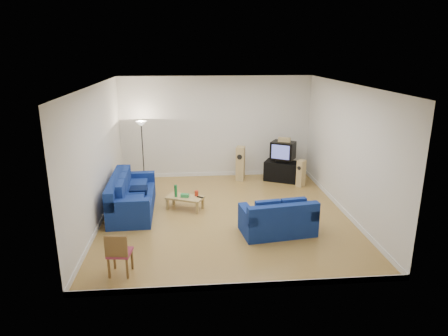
{
  "coord_description": "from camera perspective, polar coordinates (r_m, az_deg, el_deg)",
  "views": [
    {
      "loc": [
        -0.85,
        -9.2,
        3.97
      ],
      "look_at": [
        0.0,
        0.4,
        1.1
      ],
      "focal_mm": 32.0,
      "sensor_mm": 36.0,
      "label": 1
    }
  ],
  "objects": [
    {
      "name": "speaker_right",
      "position": [
        12.15,
        10.94,
        -0.76
      ],
      "size": [
        0.31,
        0.3,
        0.82
      ],
      "rotation": [
        0.0,
        0.0,
        -0.83
      ],
      "color": "tan",
      "rests_on": "ground"
    },
    {
      "name": "sofa_loveseat",
      "position": [
        9.04,
        7.76,
        -7.51
      ],
      "size": [
        1.71,
        1.11,
        0.8
      ],
      "rotation": [
        0.0,
        0.0,
        0.14
      ],
      "color": "navy",
      "rests_on": "ground"
    },
    {
      "name": "bottle",
      "position": [
        10.28,
        -6.91,
        -3.27
      ],
      "size": [
        0.08,
        0.08,
        0.32
      ],
      "primitive_type": "cylinder",
      "rotation": [
        0.0,
        0.0,
        -0.06
      ],
      "color": "#197233",
      "rests_on": "coffee_table"
    },
    {
      "name": "red_canister",
      "position": [
        10.34,
        -3.96,
        -3.61
      ],
      "size": [
        0.13,
        0.13,
        0.14
      ],
      "primitive_type": "cylinder",
      "rotation": [
        0.0,
        0.0,
        -0.59
      ],
      "color": "red",
      "rests_on": "coffee_table"
    },
    {
      "name": "tv_stand",
      "position": [
        12.64,
        8.19,
        -0.43
      ],
      "size": [
        1.15,
        0.95,
        0.62
      ],
      "primitive_type": "cube",
      "rotation": [
        0.0,
        0.0,
        -0.46
      ],
      "color": "black",
      "rests_on": "ground"
    },
    {
      "name": "room",
      "position": [
        9.55,
        0.21,
        1.87
      ],
      "size": [
        6.01,
        6.51,
        3.21
      ],
      "color": "brown",
      "rests_on": "ground"
    },
    {
      "name": "television",
      "position": [
        12.45,
        8.43,
        2.52
      ],
      "size": [
        0.86,
        0.79,
        0.54
      ],
      "rotation": [
        0.0,
        0.0,
        -0.54
      ],
      "color": "black",
      "rests_on": "av_receiver"
    },
    {
      "name": "sofa_three_seat",
      "position": [
        10.42,
        -13.28,
        -4.29
      ],
      "size": [
        1.09,
        2.39,
        0.91
      ],
      "rotation": [
        0.0,
        0.0,
        -1.54
      ],
      "color": "navy",
      "rests_on": "ground"
    },
    {
      "name": "tissue_box",
      "position": [
        10.28,
        -5.62,
        -3.94
      ],
      "size": [
        0.23,
        0.16,
        0.08
      ],
      "primitive_type": "cube",
      "rotation": [
        0.0,
        0.0,
        -0.25
      ],
      "color": "green",
      "rests_on": "coffee_table"
    },
    {
      "name": "centre_speaker",
      "position": [
        12.38,
        8.61,
        4.01
      ],
      "size": [
        0.4,
        0.27,
        0.13
      ],
      "primitive_type": "cube",
      "rotation": [
        0.0,
        0.0,
        -0.38
      ],
      "color": "tan",
      "rests_on": "television"
    },
    {
      "name": "dining_chair",
      "position": [
        7.58,
        -14.82,
        -11.52
      ],
      "size": [
        0.45,
        0.45,
        0.85
      ],
      "rotation": [
        0.0,
        0.0,
        -0.12
      ],
      "color": "brown",
      "rests_on": "ground"
    },
    {
      "name": "coffee_table",
      "position": [
        10.34,
        -5.6,
        -4.36
      ],
      "size": [
        1.04,
        0.81,
        0.34
      ],
      "rotation": [
        0.0,
        0.0,
        -0.43
      ],
      "color": "tan",
      "rests_on": "ground"
    },
    {
      "name": "speaker_left",
      "position": [
        12.48,
        2.35,
        0.64
      ],
      "size": [
        0.33,
        0.38,
        1.08
      ],
      "rotation": [
        0.0,
        0.0,
        -0.3
      ],
      "color": "tan",
      "rests_on": "ground"
    },
    {
      "name": "av_receiver",
      "position": [
        12.55,
        8.26,
        1.14
      ],
      "size": [
        0.47,
        0.4,
        0.1
      ],
      "primitive_type": "cube",
      "rotation": [
        0.0,
        0.0,
        -0.17
      ],
      "color": "black",
      "rests_on": "tv_stand"
    },
    {
      "name": "remote",
      "position": [
        10.23,
        -3.44,
        -4.17
      ],
      "size": [
        0.17,
        0.15,
        0.02
      ],
      "primitive_type": "cube",
      "rotation": [
        0.0,
        0.0,
        -0.63
      ],
      "color": "black",
      "rests_on": "coffee_table"
    },
    {
      "name": "floor_lamp",
      "position": [
        12.22,
        -11.69,
        5.02
      ],
      "size": [
        0.33,
        0.33,
        1.93
      ],
      "color": "black",
      "rests_on": "ground"
    }
  ]
}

